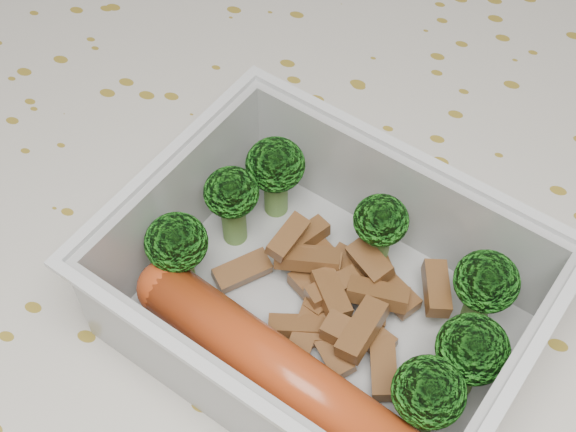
% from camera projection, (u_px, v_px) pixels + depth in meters
% --- Properties ---
extents(dining_table, '(1.40, 0.90, 0.75)m').
position_uv_depth(dining_table, '(290.00, 333.00, 0.49)').
color(dining_table, brown).
rests_on(dining_table, ground).
extents(tablecloth, '(1.46, 0.96, 0.19)m').
position_uv_depth(tablecloth, '(290.00, 291.00, 0.45)').
color(tablecloth, beige).
rests_on(tablecloth, dining_table).
extents(lunch_container, '(0.22, 0.19, 0.07)m').
position_uv_depth(lunch_container, '(323.00, 304.00, 0.37)').
color(lunch_container, silver).
rests_on(lunch_container, tablecloth).
extents(broccoli_florets, '(0.17, 0.12, 0.05)m').
position_uv_depth(broccoli_florets, '(351.00, 270.00, 0.36)').
color(broccoli_florets, '#608C3F').
rests_on(broccoli_florets, lunch_container).
extents(meat_pile, '(0.12, 0.08, 0.03)m').
position_uv_depth(meat_pile, '(342.00, 295.00, 0.38)').
color(meat_pile, brown).
rests_on(meat_pile, lunch_container).
extents(sausage, '(0.16, 0.07, 0.03)m').
position_uv_depth(sausage, '(280.00, 371.00, 0.35)').
color(sausage, '#AE3D17').
rests_on(sausage, lunch_container).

